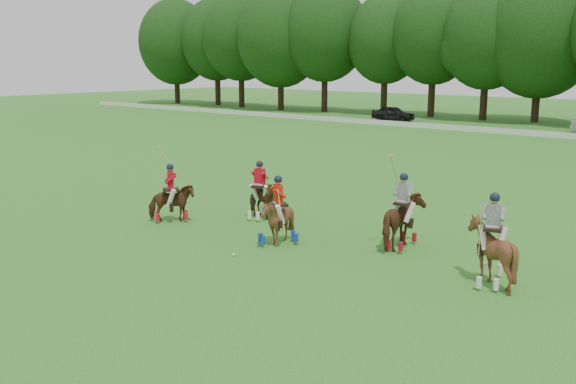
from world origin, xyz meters
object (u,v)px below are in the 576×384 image
Objects in this scene: polo_stripe_b at (491,251)px; polo_ball at (234,255)px; polo_red_a at (171,201)px; car_left at (393,113)px; polo_red_b at (260,199)px; polo_red_c at (278,220)px; polo_stripe_a at (402,221)px.

polo_stripe_b is 26.69× the size of polo_ball.
polo_red_a is 1.10× the size of polo_stripe_b.
polo_red_a reaches higher than car_left.
polo_red_a reaches higher than polo_ball.
polo_red_c is (2.73, -2.16, 0.04)m from polo_red_b.
car_left is at bearing 120.97° from polo_stripe_a.
polo_red_c is 24.38× the size of polo_ball.
polo_stripe_b is (6.56, 0.73, 0.10)m from polo_red_c.
polo_ball is (2.52, -3.94, -0.70)m from polo_red_b.
polo_stripe_b is 7.27m from polo_ball.
polo_red_b is at bearing 141.68° from polo_red_c.
polo_red_b is 3.48m from polo_red_c.
polo_red_c is at bearing -145.97° from polo_stripe_a.
car_left is 43.63m from polo_stripe_a.
polo_red_a is 8.34m from polo_stripe_a.
car_left is 1.72× the size of polo_stripe_b.
polo_ball is (-0.21, -1.78, -0.73)m from polo_red_c.
polo_stripe_a reaches higher than polo_red_a.
polo_stripe_b is at bearing 4.85° from polo_red_a.
polo_red_c is 6.61m from polo_stripe_b.
polo_stripe_a reaches higher than polo_ball.
polo_ball is at bearing -18.50° from polo_red_a.
polo_ball is (19.07, -41.32, -0.66)m from car_left.
polo_stripe_a reaches higher than polo_stripe_b.
polo_stripe_a is 3.68m from polo_stripe_b.
polo_red_b is (2.09, 2.40, -0.00)m from polo_red_a.
polo_red_a is 3.18m from polo_red_b.
polo_stripe_b reaches higher than polo_ball.
polo_red_b is 9.41m from polo_stripe_b.
car_left is 1.94× the size of polo_red_b.
car_left is 45.52m from polo_ball.
polo_red_a reaches higher than polo_red_c.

